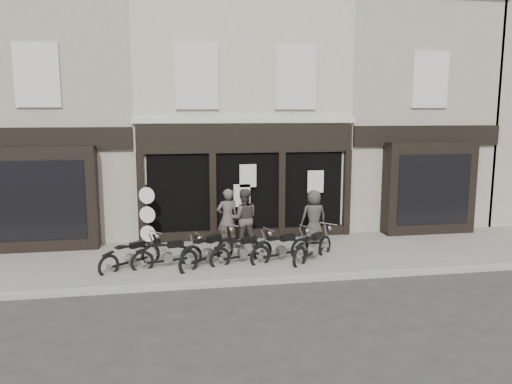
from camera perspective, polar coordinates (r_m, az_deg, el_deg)
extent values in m
plane|color=#2D2B28|center=(14.10, 0.89, -8.67)|extent=(90.00, 90.00, 0.00)
cube|color=#6A645E|center=(14.93, 0.24, -7.41)|extent=(30.00, 4.20, 0.12)
cube|color=gray|center=(12.92, 1.95, -10.06)|extent=(30.00, 0.25, 0.13)
cube|color=#B9B49F|center=(19.36, -2.44, 8.49)|extent=(7.20, 6.00, 8.20)
cube|color=black|center=(16.33, -1.01, 6.10)|extent=(7.10, 0.18, 0.90)
cube|color=black|center=(16.61, -1.02, -0.62)|extent=(6.50, 0.10, 2.95)
cube|color=black|center=(16.80, -0.97, -4.97)|extent=(7.10, 0.20, 0.44)
cube|color=beige|center=(16.34, -1.03, 8.21)|extent=(7.30, 0.22, 0.18)
cube|color=beige|center=(16.20, -6.79, 12.92)|extent=(1.35, 0.12, 2.00)
cube|color=black|center=(16.23, -6.80, 12.91)|extent=(1.05, 0.06, 1.70)
cube|color=beige|center=(16.69, 4.53, 12.84)|extent=(1.35, 0.12, 2.00)
cube|color=black|center=(16.72, 4.50, 12.83)|extent=(1.05, 0.06, 1.70)
cube|color=black|center=(16.35, -13.01, -0.83)|extent=(0.22, 0.22, 3.00)
cube|color=black|center=(16.38, -4.96, -0.61)|extent=(0.22, 0.22, 3.00)
cube|color=black|center=(16.73, 2.91, -0.38)|extent=(0.22, 0.22, 3.00)
cube|color=black|center=(17.38, 10.33, -0.16)|extent=(0.22, 0.22, 3.00)
cube|color=beige|center=(16.32, -0.93, 1.87)|extent=(0.55, 0.04, 0.75)
cube|color=beige|center=(16.86, 6.82, 1.19)|extent=(0.55, 0.04, 0.75)
cube|color=beige|center=(16.38, -1.62, -0.40)|extent=(0.55, 0.04, 0.75)
cube|color=gray|center=(19.57, -21.40, 7.89)|extent=(5.50, 6.00, 8.20)
cube|color=black|center=(16.50, -23.18, -0.72)|extent=(3.20, 0.70, 3.20)
cube|color=black|center=(16.17, -23.46, -0.93)|extent=(2.60, 0.06, 2.40)
cube|color=black|center=(16.61, -23.33, 5.59)|extent=(5.40, 0.16, 0.70)
cube|color=beige|center=(16.63, -23.75, 12.13)|extent=(1.30, 0.10, 1.90)
cube|color=black|center=(16.66, -23.72, 12.12)|extent=(1.00, 0.06, 1.60)
cube|color=gray|center=(21.14, 15.06, 8.25)|extent=(5.50, 6.00, 8.20)
cube|color=black|center=(18.34, 19.14, 0.44)|extent=(3.20, 0.70, 3.20)
cube|color=black|center=(18.04, 19.68, 0.27)|extent=(2.60, 0.06, 2.40)
cube|color=black|center=(18.44, 18.99, 6.11)|extent=(5.40, 0.16, 0.70)
cube|color=beige|center=(18.46, 19.28, 12.01)|extent=(1.30, 0.10, 1.90)
cube|color=black|center=(18.49, 19.24, 12.01)|extent=(1.00, 0.06, 1.60)
torus|color=black|center=(14.51, -11.96, -7.05)|extent=(0.55, 0.48, 0.64)
torus|color=black|center=(13.76, -16.49, -8.14)|extent=(0.55, 0.48, 0.64)
cube|color=black|center=(14.14, -14.15, -7.73)|extent=(0.89, 0.75, 0.06)
cube|color=#97958F|center=(14.13, -14.10, -7.43)|extent=(0.28, 0.28, 0.24)
cube|color=black|center=(14.16, -13.42, -5.86)|extent=(0.44, 0.40, 0.16)
cube|color=black|center=(13.85, -15.18, -6.10)|extent=(0.34, 0.33, 0.06)
cylinder|color=#97958F|center=(14.48, -11.39, -4.53)|extent=(0.38, 0.44, 0.03)
torus|color=black|center=(14.19, -7.42, -7.30)|extent=(0.64, 0.24, 0.64)
torus|color=black|center=(13.89, -12.88, -7.83)|extent=(0.64, 0.24, 0.64)
cube|color=black|center=(14.03, -10.11, -7.72)|extent=(1.10, 0.32, 0.06)
cube|color=#97958F|center=(14.02, -10.05, -7.42)|extent=(0.26, 0.22, 0.24)
cube|color=black|center=(13.97, -9.18, -5.92)|extent=(0.46, 0.26, 0.16)
cube|color=black|center=(13.84, -11.31, -5.96)|extent=(0.32, 0.25, 0.06)
cylinder|color=#97958F|center=(14.09, -6.66, -4.79)|extent=(0.17, 0.54, 0.03)
torus|color=black|center=(14.59, -3.56, -6.62)|extent=(0.58, 0.57, 0.72)
torus|color=black|center=(13.49, -7.74, -8.01)|extent=(0.58, 0.57, 0.72)
cube|color=black|center=(14.04, -5.56, -7.46)|extent=(0.94, 0.92, 0.06)
cube|color=#97958F|center=(14.03, -5.51, -7.11)|extent=(0.32, 0.31, 0.28)
cube|color=black|center=(14.11, -4.85, -5.31)|extent=(0.47, 0.47, 0.18)
cube|color=black|center=(13.67, -6.48, -5.63)|extent=(0.38, 0.37, 0.06)
cylinder|color=#97958F|center=(14.59, -3.01, -3.78)|extent=(0.46, 0.47, 0.04)
torus|color=black|center=(14.54, 0.73, -6.80)|extent=(0.63, 0.32, 0.65)
torus|color=black|center=(13.88, -4.14, -7.61)|extent=(0.63, 0.32, 0.65)
cube|color=black|center=(14.21, -1.65, -7.35)|extent=(1.07, 0.46, 0.06)
cube|color=#97958F|center=(14.20, -1.58, -7.04)|extent=(0.28, 0.24, 0.25)
cube|color=black|center=(14.21, -0.79, -5.51)|extent=(0.47, 0.31, 0.16)
cube|color=black|center=(13.95, -2.68, -5.64)|extent=(0.34, 0.28, 0.06)
cylinder|color=#97958F|center=(14.49, 1.44, -4.29)|extent=(0.24, 0.53, 0.03)
torus|color=black|center=(14.81, 5.05, -6.51)|extent=(0.65, 0.35, 0.67)
torus|color=black|center=(13.99, 0.46, -7.41)|extent=(0.65, 0.35, 0.67)
cube|color=black|center=(14.40, 2.82, -7.10)|extent=(1.09, 0.52, 0.06)
cube|color=#97958F|center=(14.39, 2.89, -6.79)|extent=(0.29, 0.26, 0.26)
cube|color=black|center=(14.43, 3.65, -5.22)|extent=(0.48, 0.33, 0.17)
cube|color=black|center=(14.10, 1.87, -5.38)|extent=(0.35, 0.30, 0.06)
cylinder|color=#97958F|center=(14.78, 5.74, -3.96)|extent=(0.26, 0.53, 0.04)
torus|color=black|center=(15.13, 7.85, -6.20)|extent=(0.55, 0.53, 0.68)
torus|color=black|center=(13.93, 5.01, -7.50)|extent=(0.55, 0.53, 0.68)
cube|color=black|center=(14.54, 6.49, -6.98)|extent=(0.89, 0.86, 0.06)
cube|color=#97958F|center=(14.53, 6.53, -6.66)|extent=(0.30, 0.29, 0.26)
cube|color=black|center=(14.64, 7.02, -5.02)|extent=(0.45, 0.44, 0.17)
cube|color=black|center=(14.16, 5.92, -5.32)|extent=(0.35, 0.35, 0.06)
cylinder|color=#97958F|center=(15.16, 8.30, -3.62)|extent=(0.43, 0.44, 0.04)
imported|color=#49413B|center=(15.46, -3.27, -3.04)|extent=(0.73, 0.53, 1.87)
imported|color=#423C35|center=(15.52, -1.42, -3.02)|extent=(0.95, 0.76, 1.85)
imported|color=#37342E|center=(16.11, 6.61, -2.84)|extent=(0.91, 0.64, 1.74)
cylinder|color=black|center=(15.98, -12.16, -6.63)|extent=(0.33, 0.33, 0.06)
cylinder|color=black|center=(15.73, -12.29, -3.01)|extent=(0.06, 0.06, 2.12)
cylinder|color=black|center=(15.57, -12.38, -0.38)|extent=(0.49, 0.23, 0.52)
cylinder|color=beige|center=(15.55, -12.38, -0.39)|extent=(0.48, 0.20, 0.52)
cylinder|color=black|center=(15.68, -12.31, -2.54)|extent=(0.49, 0.23, 0.52)
cylinder|color=beige|center=(15.66, -12.31, -2.55)|extent=(0.48, 0.20, 0.52)
cylinder|color=black|center=(15.81, -12.23, -4.66)|extent=(0.49, 0.23, 0.52)
cylinder|color=beige|center=(15.79, -12.24, -4.68)|extent=(0.48, 0.20, 0.52)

